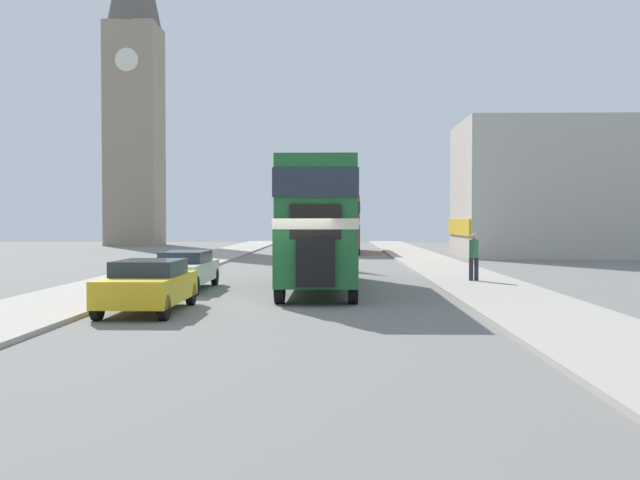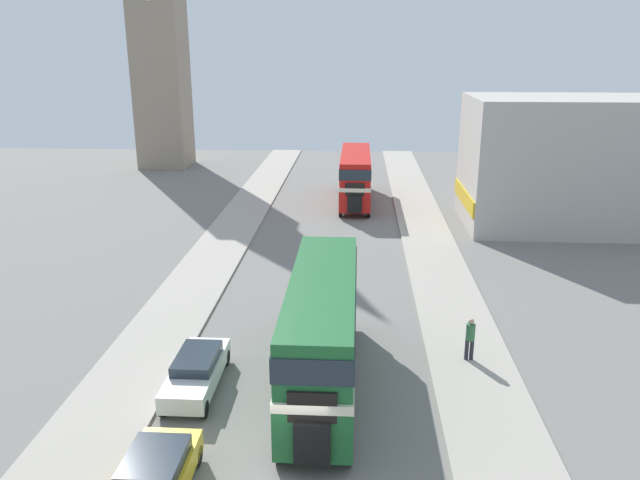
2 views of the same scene
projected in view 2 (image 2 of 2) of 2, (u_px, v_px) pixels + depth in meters
ground_plane at (289, 465)px, 19.38m from camera, size 120.00×120.00×0.00m
sidewalk_right at (509, 472)px, 18.97m from camera, size 3.50×120.00×0.12m
sidewalk_left at (77, 455)px, 19.75m from camera, size 3.50×120.00×0.12m
double_decker_bus at (323, 324)px, 23.11m from camera, size 2.45×10.96×4.36m
bus_distant at (355, 173)px, 50.99m from camera, size 2.39×11.13×4.15m
car_parked_near at (154, 477)px, 17.72m from camera, size 1.84×4.13×1.38m
car_parked_mid at (197, 371)px, 23.53m from camera, size 1.65×4.67×1.36m
pedestrian_walking at (470, 337)px, 25.34m from camera, size 0.37×0.37×1.82m
shop_building_block at (622, 163)px, 43.65m from camera, size 21.59×8.58×9.10m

